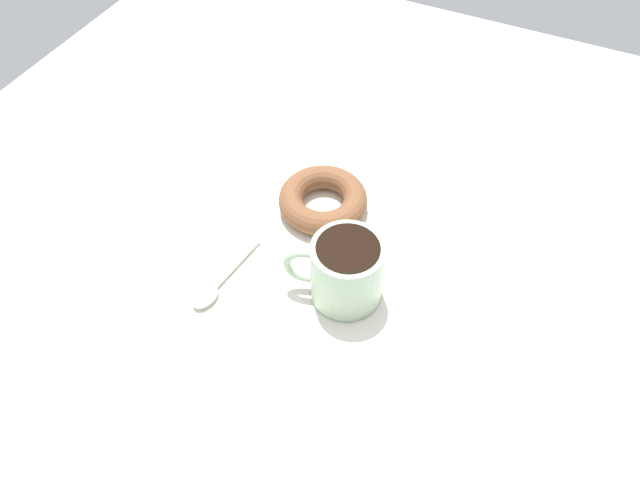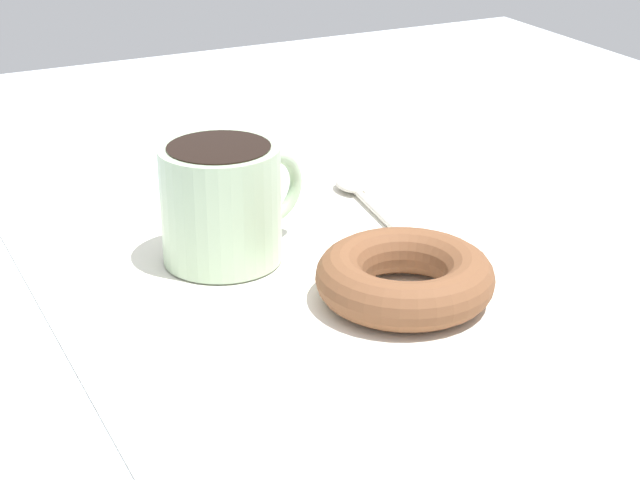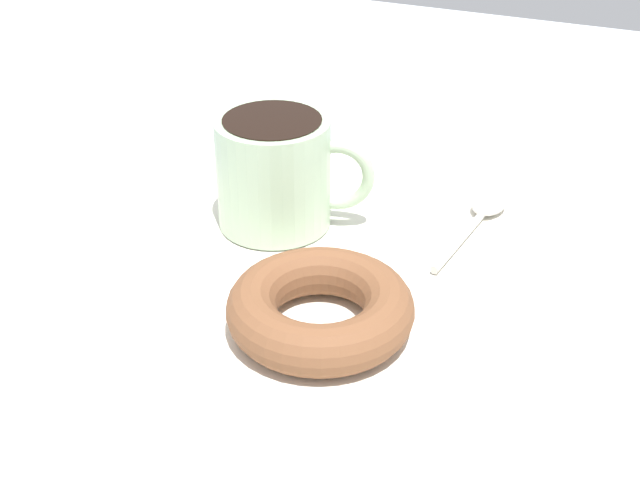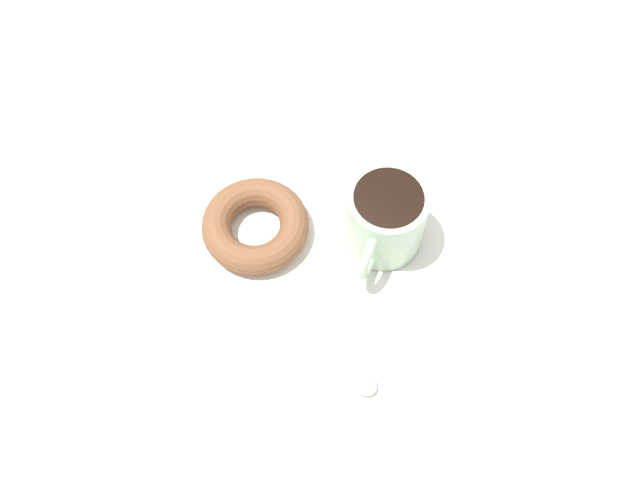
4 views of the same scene
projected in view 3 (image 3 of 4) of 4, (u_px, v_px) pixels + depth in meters
ground_plane at (295, 271)px, 61.17cm from camera, size 120.00×120.00×2.00cm
napkin at (320, 268)px, 59.40cm from camera, size 36.00×36.00×0.30cm
coffee_cup at (276, 170)px, 62.21cm from camera, size 10.97×8.03×8.01cm
donut at (320, 308)px, 52.54cm from camera, size 11.19×11.19×3.05cm
spoon at (482, 213)px, 64.64cm from camera, size 3.04×11.98×0.90cm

